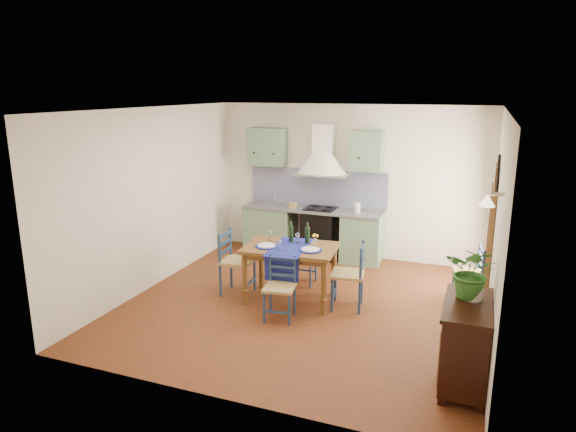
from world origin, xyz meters
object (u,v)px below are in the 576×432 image
object	(u,v)px
dining_table	(291,253)
potted_plant	(473,272)
chair_near	(280,287)
sideboard	(465,341)

from	to	relation	value
dining_table	potted_plant	bearing A→B (deg)	-27.23
dining_table	potted_plant	distance (m)	2.86
chair_near	sideboard	bearing A→B (deg)	-18.76
dining_table	sideboard	world-z (taller)	dining_table
dining_table	chair_near	size ratio (longest dim) A/B	1.60
chair_near	potted_plant	size ratio (longest dim) A/B	1.50
dining_table	potted_plant	size ratio (longest dim) A/B	2.41
sideboard	potted_plant	bearing A→B (deg)	86.00
dining_table	sideboard	distance (m)	2.89
chair_near	sideboard	size ratio (longest dim) A/B	0.82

